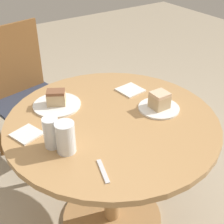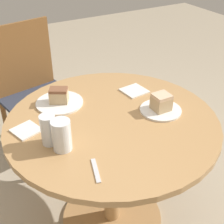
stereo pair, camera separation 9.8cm
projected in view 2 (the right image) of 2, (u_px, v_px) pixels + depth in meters
The scene contains 13 objects.
ground_plane at pixel (112, 218), 1.92m from camera, with size 8.00×8.00×0.00m, color tan.
table at pixel (112, 149), 1.63m from camera, with size 1.05×1.05×0.73m.
chair at pixel (36, 91), 2.24m from camera, with size 0.56×0.55×0.97m.
plate_near at pixel (161, 110), 1.58m from camera, with size 0.21×0.21×0.01m.
plate_far at pixel (60, 103), 1.65m from camera, with size 0.25×0.25×0.01m.
cake_slice_near at pixel (161, 102), 1.56m from camera, with size 0.08×0.08×0.09m.
cake_slice_far at pixel (59, 95), 1.62m from camera, with size 0.11×0.10×0.08m.
glass_lemonade at pixel (49, 131), 1.33m from camera, with size 0.07×0.07×0.14m.
glass_water at pixel (62, 137), 1.30m from camera, with size 0.08×0.08×0.14m.
napkin_stack at pixel (134, 91), 1.76m from camera, with size 0.14×0.14×0.01m.
fork at pixel (167, 99), 1.69m from camera, with size 0.09×0.15×0.00m.
spoon at pixel (96, 170), 1.22m from camera, with size 0.06×0.14×0.00m.
napkin_side at pixel (26, 130), 1.44m from camera, with size 0.14×0.14×0.01m.
Camera 2 is at (-0.62, -1.10, 1.59)m, focal length 50.00 mm.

